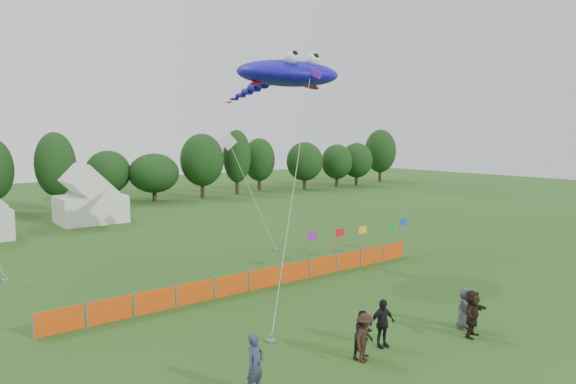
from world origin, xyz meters
TOP-DOWN VIEW (x-y plane):
  - ground at (0.00, 0.00)m, footprint 160.00×160.00m
  - treeline at (1.61, 44.93)m, footprint 104.57×8.78m
  - tent_right at (-0.53, 34.16)m, footprint 5.64×4.51m
  - barrier_fence at (0.39, 8.43)m, footprint 21.90×0.06m
  - flag_row at (8.15, 9.14)m, footprint 8.73×0.75m
  - spectator_a at (-6.23, -0.41)m, footprint 0.80×0.65m
  - spectator_b at (-1.74, -0.57)m, footprint 0.86×0.69m
  - spectator_c at (-1.93, -0.81)m, footprint 1.26×0.97m
  - spectator_d at (-0.51, -0.33)m, footprint 1.13×0.66m
  - spectator_e at (3.52, -1.17)m, footprint 0.95×0.72m
  - spectator_f at (3.00, -1.84)m, footprint 1.80×0.92m
  - stingray_kite at (4.33, 11.96)m, footprint 11.57×17.32m
  - small_kite_white at (5.31, 18.45)m, footprint 1.71×4.91m

SIDE VIEW (x-z plane):
  - ground at x=0.00m, z-range 0.00..0.00m
  - barrier_fence at x=0.39m, z-range 0.00..1.00m
  - spectator_b at x=-1.74m, z-range 0.00..1.71m
  - spectator_c at x=-1.93m, z-range 0.00..1.72m
  - spectator_e at x=3.52m, z-range 0.00..1.73m
  - spectator_d at x=-0.51m, z-range 0.00..1.82m
  - spectator_f at x=3.00m, z-range 0.00..1.85m
  - spectator_a at x=-6.23m, z-range 0.00..1.91m
  - flag_row at x=8.15m, z-range 0.38..2.66m
  - tent_right at x=-0.53m, z-range 0.02..4.00m
  - treeline at x=1.61m, z-range 0.00..8.36m
  - small_kite_white at x=5.31m, z-range 1.54..9.54m
  - stingray_kite at x=4.33m, z-range 5.13..17.66m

